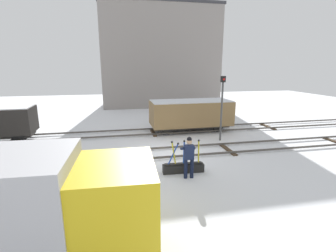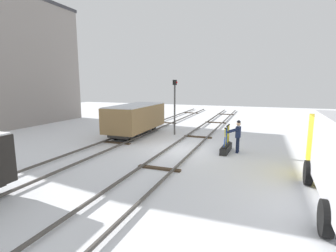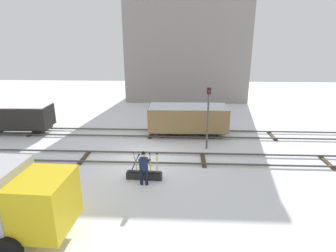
{
  "view_description": "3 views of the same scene",
  "coord_description": "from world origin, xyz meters",
  "px_view_note": "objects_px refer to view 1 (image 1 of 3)",
  "views": [
    {
      "loc": [
        -2.28,
        -11.99,
        4.49
      ],
      "look_at": [
        0.69,
        2.6,
        0.89
      ],
      "focal_mm": 26.36,
      "sensor_mm": 36.0,
      "label": 1
    },
    {
      "loc": [
        -13.14,
        -4.0,
        3.64
      ],
      "look_at": [
        -0.23,
        0.82,
        1.34
      ],
      "focal_mm": 26.81,
      "sensor_mm": 36.0,
      "label": 2
    },
    {
      "loc": [
        2.16,
        -14.97,
        6.9
      ],
      "look_at": [
        1.34,
        2.63,
        1.24
      ],
      "focal_mm": 29.87,
      "sensor_mm": 36.0,
      "label": 3
    }
  ],
  "objects_px": {
    "rail_worker": "(189,155)",
    "switch_lever_frame": "(183,167)",
    "freight_car_mid_siding": "(191,113)",
    "signal_post": "(222,102)",
    "delivery_truck": "(8,209)"
  },
  "relations": [
    {
      "from": "switch_lever_frame",
      "to": "rail_worker",
      "type": "xyz_separation_m",
      "value": [
        0.07,
        -0.56,
        0.74
      ]
    },
    {
      "from": "rail_worker",
      "to": "delivery_truck",
      "type": "height_order",
      "value": "delivery_truck"
    },
    {
      "from": "rail_worker",
      "to": "freight_car_mid_siding",
      "type": "height_order",
      "value": "freight_car_mid_siding"
    },
    {
      "from": "rail_worker",
      "to": "delivery_truck",
      "type": "xyz_separation_m",
      "value": [
        -5.08,
        -3.91,
        0.59
      ]
    },
    {
      "from": "rail_worker",
      "to": "freight_car_mid_siding",
      "type": "xyz_separation_m",
      "value": [
        2.25,
        7.26,
        0.28
      ]
    },
    {
      "from": "switch_lever_frame",
      "to": "rail_worker",
      "type": "height_order",
      "value": "rail_worker"
    },
    {
      "from": "signal_post",
      "to": "switch_lever_frame",
      "type": "bearing_deg",
      "value": -130.02
    },
    {
      "from": "signal_post",
      "to": "delivery_truck",
      "type": "bearing_deg",
      "value": -134.55
    },
    {
      "from": "delivery_truck",
      "to": "signal_post",
      "type": "height_order",
      "value": "signal_post"
    },
    {
      "from": "rail_worker",
      "to": "switch_lever_frame",
      "type": "bearing_deg",
      "value": 100.01
    },
    {
      "from": "rail_worker",
      "to": "signal_post",
      "type": "height_order",
      "value": "signal_post"
    },
    {
      "from": "rail_worker",
      "to": "signal_post",
      "type": "xyz_separation_m",
      "value": [
        3.42,
        4.72,
        1.41
      ]
    },
    {
      "from": "delivery_truck",
      "to": "switch_lever_frame",
      "type": "bearing_deg",
      "value": 43.95
    },
    {
      "from": "switch_lever_frame",
      "to": "delivery_truck",
      "type": "relative_size",
      "value": 0.3
    },
    {
      "from": "switch_lever_frame",
      "to": "signal_post",
      "type": "xyz_separation_m",
      "value": [
        3.49,
        4.16,
        2.16
      ]
    }
  ]
}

